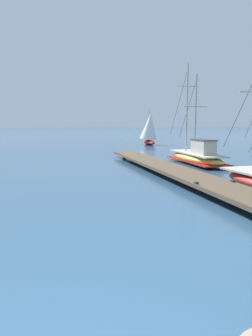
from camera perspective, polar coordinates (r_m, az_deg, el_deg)
name	(u,v)px	position (r m, az deg, el deg)	size (l,w,h in m)	color
floating_dock	(173,170)	(17.05, 8.31, -0.34)	(3.06, 21.57, 0.53)	brown
fishing_boat_1	(197,156)	(22.79, 12.42, 2.08)	(2.15, 8.53, 7.04)	gold
distant_sailboat	(150,129)	(41.82, 4.16, 6.91)	(2.59, 4.40, 4.53)	#AD2823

